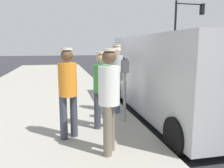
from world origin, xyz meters
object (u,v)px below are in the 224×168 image
(pedestrian_in_orange, at_px, (68,88))
(parked_van, at_px, (173,74))
(traffic_light_corner, at_px, (185,24))
(pedestrian_in_white, at_px, (109,95))
(parking_meter_near, at_px, (125,78))
(pedestrian_in_gray, at_px, (116,74))
(pedestrian_in_green, at_px, (102,85))

(pedestrian_in_orange, bearing_deg, parked_van, -156.24)
(pedestrian_in_orange, relative_size, traffic_light_corner, 0.33)
(pedestrian_in_orange, xyz_separation_m, traffic_light_corner, (-9.35, -11.83, 2.39))
(parked_van, bearing_deg, pedestrian_in_white, 42.64)
(pedestrian_in_white, bearing_deg, parked_van, -137.36)
(parking_meter_near, height_order, pedestrian_in_orange, pedestrian_in_orange)
(pedestrian_in_gray, distance_m, traffic_light_corner, 13.31)
(parked_van, bearing_deg, pedestrian_in_orange, 23.76)
(pedestrian_in_orange, distance_m, parked_van, 3.06)
(pedestrian_in_white, height_order, parked_van, parked_van)
(pedestrian_in_orange, relative_size, pedestrian_in_green, 1.05)
(parking_meter_near, relative_size, pedestrian_in_gray, 0.86)
(pedestrian_in_gray, height_order, traffic_light_corner, traffic_light_corner)
(parking_meter_near, height_order, parked_van, parked_van)
(pedestrian_in_white, relative_size, pedestrian_in_green, 1.05)
(pedestrian_in_gray, height_order, pedestrian_in_orange, pedestrian_in_gray)
(traffic_light_corner, bearing_deg, parked_van, 58.26)
(parking_meter_near, height_order, pedestrian_in_green, pedestrian_in_green)
(parking_meter_near, relative_size, pedestrian_in_orange, 0.89)
(pedestrian_in_white, xyz_separation_m, pedestrian_in_gray, (-0.69, -2.27, 0.04))
(parking_meter_near, bearing_deg, pedestrian_in_white, 64.58)
(parked_van, bearing_deg, parking_meter_near, 20.85)
(parking_meter_near, relative_size, traffic_light_corner, 0.29)
(pedestrian_in_white, distance_m, pedestrian_in_orange, 0.99)
(pedestrian_in_white, height_order, traffic_light_corner, traffic_light_corner)
(parking_meter_near, distance_m, pedestrian_in_green, 0.65)
(parking_meter_near, distance_m, pedestrian_in_white, 1.60)
(pedestrian_in_gray, relative_size, pedestrian_in_green, 1.09)
(pedestrian_in_gray, relative_size, parked_van, 0.34)
(pedestrian_in_green, bearing_deg, traffic_light_corner, -127.11)
(parking_meter_near, xyz_separation_m, pedestrian_in_orange, (1.30, 0.66, -0.05))
(pedestrian_in_green, bearing_deg, pedestrian_in_white, 85.27)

